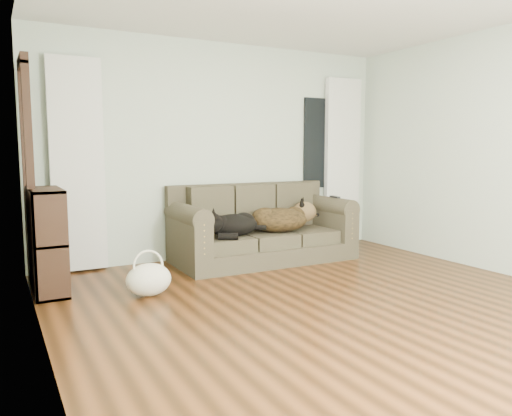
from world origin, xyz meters
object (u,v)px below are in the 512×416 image
dog_shepherd (282,220)px  tote_bag (149,278)px  sofa (264,223)px  bookshelf (47,238)px  dog_black_lab (230,225)px

dog_shepherd → tote_bag: 1.97m
sofa → tote_bag: sofa is taller
tote_bag → bookshelf: bearing=143.2°
dog_black_lab → bookshelf: 1.92m
sofa → dog_black_lab: size_ratio=3.51×
dog_black_lab → dog_shepherd: 0.68m
sofa → bookshelf: 2.41m
dog_shepherd → tote_bag: dog_shepherd is taller
dog_black_lab → bookshelf: bookshelf is taller
bookshelf → dog_shepherd: bearing=-3.0°
sofa → dog_black_lab: 0.49m
dog_black_lab → dog_shepherd: (0.68, 0.02, 0.01)m
dog_shepherd → tote_bag: bearing=38.6°
dog_shepherd → bookshelf: 2.60m
dog_shepherd → bookshelf: bookshelf is taller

